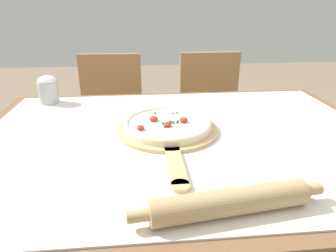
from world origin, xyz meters
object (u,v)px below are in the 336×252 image
Objects in this scene: pizza_peel at (168,132)px; chair_left at (112,117)px; flour_cup at (48,89)px; pizza at (167,124)px; chair_right at (211,114)px; rolling_pin at (230,202)px.

chair_left is (-0.28, 0.84, -0.26)m from pizza_peel.
flour_cup is (-0.22, -0.46, 0.31)m from chair_left.
flour_cup is at bearing 144.04° from pizza.
pizza is at bearing -113.90° from chair_right.
pizza_peel is at bearing -89.42° from pizza.
flour_cup is (-0.58, 0.81, 0.03)m from rolling_pin.
rolling_pin reaches higher than pizza_peel.
chair_left is at bearing 106.16° from rolling_pin.
rolling_pin is 1.35m from chair_left.
pizza_peel is 0.62× the size of chair_left.
rolling_pin is 1.32m from chair_right.
chair_right reaches higher than flour_cup.
flour_cup reaches higher than pizza.
pizza_peel is 0.95m from chair_right.
flour_cup is at bearing 125.81° from rolling_pin.
pizza is 0.90m from chair_left.
rolling_pin is (0.09, -0.43, 0.02)m from pizza_peel.
pizza is (-0.00, 0.02, 0.02)m from pizza_peel.
chair_left reaches higher than flour_cup.
chair_left is (-0.27, 0.82, -0.28)m from pizza.
pizza is 0.35× the size of chair_right.
flour_cup is at bearing -112.82° from chair_left.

